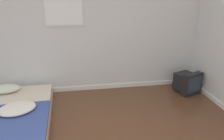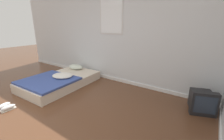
{
  "view_description": "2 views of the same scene",
  "coord_description": "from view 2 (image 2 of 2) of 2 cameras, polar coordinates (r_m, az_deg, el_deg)",
  "views": [
    {
      "loc": [
        0.26,
        -1.72,
        2.04
      ],
      "look_at": [
        0.8,
        1.63,
        0.8
      ],
      "focal_mm": 35.0,
      "sensor_mm": 36.0,
      "label": 1
    },
    {
      "loc": [
        2.54,
        -0.93,
        1.65
      ],
      "look_at": [
        0.78,
        1.61,
        0.7
      ],
      "focal_mm": 24.0,
      "sensor_mm": 36.0,
      "label": 2
    }
  ],
  "objects": [
    {
      "name": "ground_plane",
      "position": [
        3.17,
        -30.98,
        -17.01
      ],
      "size": [
        20.0,
        20.0,
        0.0
      ],
      "primitive_type": "plane",
      "color": "brown"
    },
    {
      "name": "wall_back",
      "position": [
        4.43,
        -0.42,
        12.45
      ],
      "size": [
        8.06,
        0.08,
        2.6
      ],
      "color": "silver",
      "rests_on": "ground_plane"
    },
    {
      "name": "mattress_bed",
      "position": [
        4.43,
        -19.05,
        -3.7
      ],
      "size": [
        1.33,
        2.1,
        0.38
      ],
      "color": "beige",
      "rests_on": "ground_plane"
    },
    {
      "name": "crt_tv",
      "position": [
        3.43,
        31.0,
        -10.17
      ],
      "size": [
        0.53,
        0.55,
        0.46
      ],
      "color": "black",
      "rests_on": "ground_plane"
    },
    {
      "name": "sneaker_pair",
      "position": [
        3.78,
        -35.36,
        -11.36
      ],
      "size": [
        0.29,
        0.29,
        0.1
      ],
      "color": "silver",
      "rests_on": "ground_plane"
    }
  ]
}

